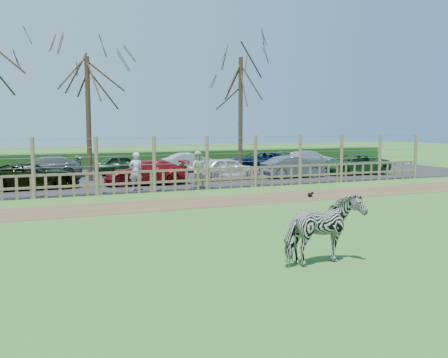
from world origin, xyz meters
name	(u,v)px	position (x,y,z in m)	size (l,w,h in m)	color
ground	(226,225)	(0.00, 0.00, 0.00)	(120.00, 120.00, 0.00)	#5B8C3D
dirt_strip	(179,204)	(0.00, 4.50, 0.01)	(34.00, 2.80, 0.01)	brown
asphalt	(124,178)	(0.00, 14.50, 0.02)	(44.00, 13.00, 0.04)	#232326
hedge	(103,160)	(0.00, 21.50, 0.55)	(46.00, 2.00, 1.10)	#1E4716
fence	(154,174)	(0.00, 8.00, 0.80)	(30.16, 0.16, 2.50)	brown
tree_mid	(88,88)	(-2.00, 13.50, 4.87)	(4.80, 4.80, 6.83)	#3D2B1E
tree_right	(241,87)	(7.00, 14.00, 5.24)	(4.80, 4.80, 7.35)	#3D2B1E
zebra	(324,229)	(0.26, -4.64, 0.76)	(0.82, 1.80, 1.52)	gray
visitor_a	(136,171)	(-0.67, 8.69, 0.90)	(0.63, 0.41, 1.72)	silver
visitor_b	(197,170)	(2.19, 8.49, 0.90)	(0.84, 0.65, 1.72)	beige
crow	(310,195)	(5.54, 4.02, 0.11)	(0.27, 0.20, 0.22)	black
car_2	(32,176)	(-4.93, 11.18, 0.64)	(1.99, 4.32, 1.20)	black
car_3	(146,173)	(0.32, 10.69, 0.64)	(1.68, 4.13, 1.20)	maroon
car_4	(228,168)	(4.98, 11.28, 0.64)	(1.42, 3.52, 1.20)	silver
car_5	(293,167)	(8.81, 10.83, 0.64)	(1.27, 3.64, 1.20)	#525568
car_6	(353,164)	(13.07, 11.00, 0.64)	(1.99, 4.32, 1.20)	#25552C
car_9	(44,167)	(-4.14, 16.09, 0.64)	(1.68, 4.13, 1.20)	#595E5A
car_10	(124,165)	(0.32, 15.86, 0.64)	(1.42, 3.52, 1.20)	#224326
car_11	(191,162)	(4.64, 16.24, 0.64)	(1.27, 3.64, 1.20)	#B6C1BD
car_12	(259,161)	(9.21, 15.88, 0.64)	(1.99, 4.32, 1.20)	#0E1948
car_13	(310,159)	(13.12, 15.84, 0.64)	(1.68, 4.13, 1.20)	silver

